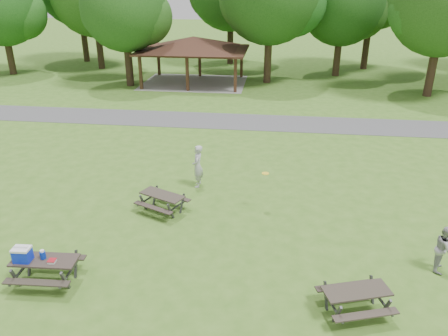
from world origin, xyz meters
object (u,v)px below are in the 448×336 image
Objects in this scene: picnic_table_middle at (162,198)px; frisbee_catcher at (445,249)px; frisbee_thrower at (198,166)px; picnic_table_near at (38,261)px.

picnic_table_middle is 1.42× the size of frisbee_catcher.
picnic_table_middle is 9.64m from frisbee_catcher.
frisbee_catcher is (8.38, -4.77, -0.17)m from frisbee_thrower.
picnic_table_near is 5.19m from picnic_table_middle.
picnic_table_near is 0.92× the size of picnic_table_middle.
frisbee_thrower is 9.64m from frisbee_catcher.
frisbee_catcher is at bearing 57.52° from frisbee_thrower.
picnic_table_middle is 2.52m from frisbee_thrower.
frisbee_catcher is (9.32, -2.47, 0.20)m from picnic_table_middle.
picnic_table_middle is at bearing 94.72° from frisbee_catcher.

